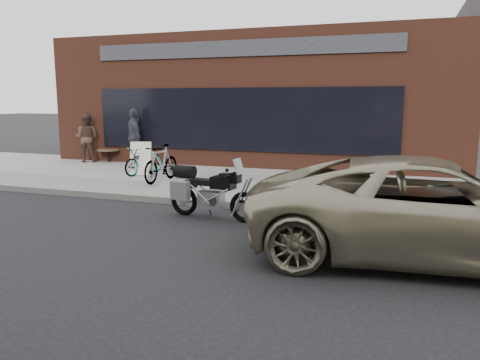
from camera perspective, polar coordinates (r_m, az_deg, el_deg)
ground at (r=6.42m, az=-10.33°, el=-11.61°), size 120.00×120.00×0.00m
near_sidewalk at (r=12.75m, az=5.20°, el=-0.43°), size 44.00×6.00×0.15m
storefront at (r=19.81m, az=4.53°, el=9.52°), size 14.00×10.07×4.50m
motorcycle at (r=9.23m, az=-4.07°, el=-1.44°), size 1.95×0.63×1.23m
minivan at (r=7.38m, az=22.62°, el=-3.33°), size 5.59×2.97×1.50m
bicycle_front at (r=14.05m, az=-11.59°, el=2.32°), size 0.87×1.61×0.81m
bicycle_rear at (r=12.67m, az=-9.58°, el=2.02°), size 0.55×1.67×0.99m
sandwich_sign at (r=14.03m, az=-11.93°, el=2.63°), size 0.75×0.72×0.96m
cafe_table at (r=17.13m, az=-15.74°, el=3.51°), size 0.79×0.79×0.45m
cafe_patron_left at (r=17.36m, az=-18.17°, el=4.92°), size 0.95×0.80×1.71m
cafe_patron_right at (r=16.16m, az=-12.74°, el=5.17°), size 1.13×1.09×1.89m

